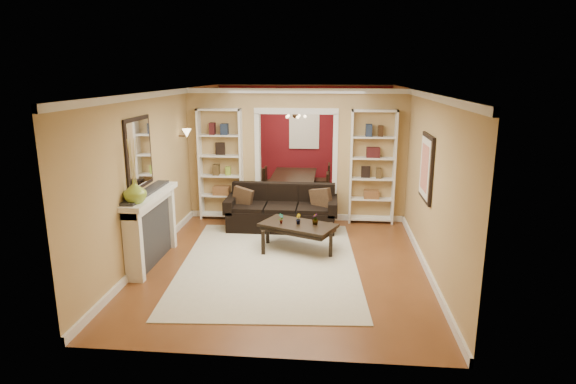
# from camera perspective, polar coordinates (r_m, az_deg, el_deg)

# --- Properties ---
(floor) EXTENTS (8.00, 8.00, 0.00)m
(floor) POSITION_cam_1_polar(r_m,az_deg,el_deg) (9.12, 0.37, -5.25)
(floor) COLOR brown
(floor) RESTS_ON ground
(ceiling) EXTENTS (8.00, 8.00, 0.00)m
(ceiling) POSITION_cam_1_polar(r_m,az_deg,el_deg) (8.61, 0.40, 11.97)
(ceiling) COLOR white
(ceiling) RESTS_ON ground
(wall_back) EXTENTS (8.00, 0.00, 8.00)m
(wall_back) POSITION_cam_1_polar(r_m,az_deg,el_deg) (12.71, 1.94, 6.50)
(wall_back) COLOR tan
(wall_back) RESTS_ON ground
(wall_front) EXTENTS (8.00, 0.00, 8.00)m
(wall_front) POSITION_cam_1_polar(r_m,az_deg,el_deg) (4.92, -3.64, -5.67)
(wall_front) COLOR tan
(wall_front) RESTS_ON ground
(wall_left) EXTENTS (0.00, 8.00, 8.00)m
(wall_left) POSITION_cam_1_polar(r_m,az_deg,el_deg) (9.23, -13.69, 3.27)
(wall_left) COLOR tan
(wall_left) RESTS_ON ground
(wall_right) EXTENTS (0.00, 8.00, 8.00)m
(wall_right) POSITION_cam_1_polar(r_m,az_deg,el_deg) (8.87, 15.05, 2.75)
(wall_right) COLOR tan
(wall_right) RESTS_ON ground
(partition_wall) EXTENTS (4.50, 0.15, 2.70)m
(partition_wall) POSITION_cam_1_polar(r_m,az_deg,el_deg) (9.94, 0.98, 4.41)
(partition_wall) COLOR tan
(partition_wall) RESTS_ON floor
(red_back_panel) EXTENTS (4.44, 0.04, 2.64)m
(red_back_panel) POSITION_cam_1_polar(r_m,az_deg,el_deg) (12.68, 1.93, 6.35)
(red_back_panel) COLOR maroon
(red_back_panel) RESTS_ON floor
(dining_window) EXTENTS (0.78, 0.03, 0.98)m
(dining_window) POSITION_cam_1_polar(r_m,az_deg,el_deg) (12.61, 1.93, 7.36)
(dining_window) COLOR #8CA5CC
(dining_window) RESTS_ON wall_back
(area_rug) EXTENTS (3.04, 4.08, 0.01)m
(area_rug) POSITION_cam_1_polar(r_m,az_deg,el_deg) (7.86, -2.22, -8.42)
(area_rug) COLOR beige
(area_rug) RESTS_ON floor
(sofa) EXTENTS (2.17, 0.94, 0.85)m
(sofa) POSITION_cam_1_polar(r_m,az_deg,el_deg) (9.44, -0.75, -1.87)
(sofa) COLOR black
(sofa) RESTS_ON floor
(pillow_left) EXTENTS (0.41, 0.21, 0.39)m
(pillow_left) POSITION_cam_1_polar(r_m,az_deg,el_deg) (9.48, -5.39, -0.70)
(pillow_left) COLOR #513822
(pillow_left) RESTS_ON sofa
(pillow_right) EXTENTS (0.43, 0.32, 0.43)m
(pillow_right) POSITION_cam_1_polar(r_m,az_deg,el_deg) (9.32, 3.95, -0.82)
(pillow_right) COLOR #513822
(pillow_right) RESTS_ON sofa
(coffee_table) EXTENTS (1.42, 1.13, 0.48)m
(coffee_table) POSITION_cam_1_polar(r_m,az_deg,el_deg) (8.35, 1.19, -5.35)
(coffee_table) COLOR black
(coffee_table) RESTS_ON floor
(plant_left) EXTENTS (0.11, 0.11, 0.18)m
(plant_left) POSITION_cam_1_polar(r_m,az_deg,el_deg) (8.28, -0.82, -3.16)
(plant_left) COLOR #336626
(plant_left) RESTS_ON coffee_table
(plant_center) EXTENTS (0.10, 0.12, 0.18)m
(plant_center) POSITION_cam_1_polar(r_m,az_deg,el_deg) (8.25, 1.20, -3.21)
(plant_center) COLOR #336626
(plant_center) RESTS_ON coffee_table
(plant_right) EXTENTS (0.11, 0.11, 0.19)m
(plant_right) POSITION_cam_1_polar(r_m,az_deg,el_deg) (8.23, 3.24, -3.20)
(plant_right) COLOR #336626
(plant_right) RESTS_ON coffee_table
(bookshelf_left) EXTENTS (0.90, 0.30, 2.30)m
(bookshelf_left) POSITION_cam_1_polar(r_m,az_deg,el_deg) (10.05, -7.96, 3.22)
(bookshelf_left) COLOR white
(bookshelf_left) RESTS_ON floor
(bookshelf_right) EXTENTS (0.90, 0.30, 2.30)m
(bookshelf_right) POSITION_cam_1_polar(r_m,az_deg,el_deg) (9.82, 9.96, 2.89)
(bookshelf_right) COLOR white
(bookshelf_right) RESTS_ON floor
(fireplace) EXTENTS (0.32, 1.70, 1.16)m
(fireplace) POSITION_cam_1_polar(r_m,az_deg,el_deg) (8.00, -15.72, -4.20)
(fireplace) COLOR white
(fireplace) RESTS_ON floor
(vase) EXTENTS (0.41, 0.41, 0.34)m
(vase) POSITION_cam_1_polar(r_m,az_deg,el_deg) (7.29, -17.69, 0.05)
(vase) COLOR #87A736
(vase) RESTS_ON fireplace
(mirror) EXTENTS (0.03, 0.95, 1.10)m
(mirror) POSITION_cam_1_polar(r_m,az_deg,el_deg) (7.77, -17.28, 4.44)
(mirror) COLOR silver
(mirror) RESTS_ON wall_left
(wall_sconce) EXTENTS (0.18, 0.18, 0.22)m
(wall_sconce) POSITION_cam_1_polar(r_m,az_deg,el_deg) (9.64, -12.25, 6.68)
(wall_sconce) COLOR #FFE0A5
(wall_sconce) RESTS_ON wall_left
(framed_art) EXTENTS (0.04, 0.85, 1.05)m
(framed_art) POSITION_cam_1_polar(r_m,az_deg,el_deg) (7.85, 16.03, 2.78)
(framed_art) COLOR black
(framed_art) RESTS_ON wall_right
(dining_table) EXTENTS (1.83, 1.02, 0.64)m
(dining_table) POSITION_cam_1_polar(r_m,az_deg,el_deg) (11.46, 0.86, 0.45)
(dining_table) COLOR black
(dining_table) RESTS_ON floor
(dining_chair_nw) EXTENTS (0.45, 0.45, 0.85)m
(dining_chair_nw) POSITION_cam_1_polar(r_m,az_deg,el_deg) (11.20, -2.07, 0.66)
(dining_chair_nw) COLOR black
(dining_chair_nw) RESTS_ON floor
(dining_chair_ne) EXTENTS (0.41, 0.41, 0.79)m
(dining_chair_ne) POSITION_cam_1_polar(r_m,az_deg,el_deg) (11.12, 3.56, 0.41)
(dining_chair_ne) COLOR black
(dining_chair_ne) RESTS_ON floor
(dining_chair_sw) EXTENTS (0.39, 0.39, 0.78)m
(dining_chair_sw) POSITION_cam_1_polar(r_m,az_deg,el_deg) (11.79, -1.69, 1.18)
(dining_chair_sw) COLOR black
(dining_chair_sw) RESTS_ON floor
(dining_chair_se) EXTENTS (0.47, 0.47, 0.89)m
(dining_chair_se) POSITION_cam_1_polar(r_m,az_deg,el_deg) (11.70, 3.66, 1.33)
(dining_chair_se) COLOR black
(dining_chair_se) RESTS_ON floor
(chandelier) EXTENTS (0.50, 0.50, 0.30)m
(chandelier) POSITION_cam_1_polar(r_m,az_deg,el_deg) (11.34, 1.57, 9.01)
(chandelier) COLOR #3F2C1D
(chandelier) RESTS_ON ceiling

